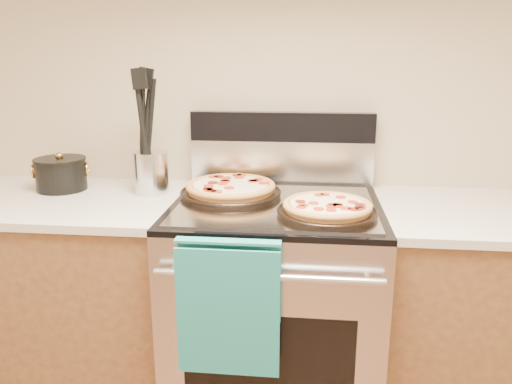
# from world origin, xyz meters

# --- Properties ---
(wall_back) EXTENTS (4.00, 0.00, 4.00)m
(wall_back) POSITION_xyz_m (0.00, 2.00, 1.35)
(wall_back) COLOR #C5B38E
(wall_back) RESTS_ON ground
(range_body) EXTENTS (0.76, 0.68, 0.90)m
(range_body) POSITION_xyz_m (0.00, 1.65, 0.45)
(range_body) COLOR #B7B7BC
(range_body) RESTS_ON ground
(oven_window) EXTENTS (0.56, 0.01, 0.40)m
(oven_window) POSITION_xyz_m (0.00, 1.31, 0.45)
(oven_window) COLOR black
(oven_window) RESTS_ON range_body
(cooktop) EXTENTS (0.76, 0.68, 0.02)m
(cooktop) POSITION_xyz_m (0.00, 1.65, 0.91)
(cooktop) COLOR black
(cooktop) RESTS_ON range_body
(backsplash_lower) EXTENTS (0.76, 0.06, 0.18)m
(backsplash_lower) POSITION_xyz_m (0.00, 1.96, 1.01)
(backsplash_lower) COLOR silver
(backsplash_lower) RESTS_ON cooktop
(backsplash_upper) EXTENTS (0.76, 0.06, 0.12)m
(backsplash_upper) POSITION_xyz_m (0.00, 1.96, 1.16)
(backsplash_upper) COLOR black
(backsplash_upper) RESTS_ON backsplash_lower
(oven_handle) EXTENTS (0.70, 0.03, 0.03)m
(oven_handle) POSITION_xyz_m (0.00, 1.27, 0.80)
(oven_handle) COLOR silver
(oven_handle) RESTS_ON range_body
(dish_towel) EXTENTS (0.32, 0.05, 0.42)m
(dish_towel) POSITION_xyz_m (-0.12, 1.27, 0.70)
(dish_towel) COLOR #1B8B7A
(dish_towel) RESTS_ON oven_handle
(foil_sheet) EXTENTS (0.70, 0.55, 0.01)m
(foil_sheet) POSITION_xyz_m (0.00, 1.62, 0.92)
(foil_sheet) COLOR gray
(foil_sheet) RESTS_ON cooktop
(cabinet_left) EXTENTS (1.00, 0.62, 0.88)m
(cabinet_left) POSITION_xyz_m (-0.88, 1.68, 0.44)
(cabinet_left) COLOR brown
(cabinet_left) RESTS_ON ground
(countertop_left) EXTENTS (1.02, 0.64, 0.03)m
(countertop_left) POSITION_xyz_m (-0.88, 1.68, 0.90)
(countertop_left) COLOR beige
(countertop_left) RESTS_ON cabinet_left
(cabinet_right) EXTENTS (1.00, 0.62, 0.88)m
(cabinet_right) POSITION_xyz_m (0.88, 1.68, 0.44)
(cabinet_right) COLOR brown
(cabinet_right) RESTS_ON ground
(pepperoni_pizza_back) EXTENTS (0.42, 0.42, 0.05)m
(pepperoni_pizza_back) POSITION_xyz_m (-0.18, 1.72, 0.95)
(pepperoni_pizza_back) COLOR #B47437
(pepperoni_pizza_back) RESTS_ON foil_sheet
(pepperoni_pizza_front) EXTENTS (0.38, 0.38, 0.04)m
(pepperoni_pizza_front) POSITION_xyz_m (0.18, 1.52, 0.95)
(pepperoni_pizza_front) COLOR #B47437
(pepperoni_pizza_front) RESTS_ON foil_sheet
(utensil_crock) EXTENTS (0.15, 0.15, 0.17)m
(utensil_crock) POSITION_xyz_m (-0.51, 1.78, 0.99)
(utensil_crock) COLOR silver
(utensil_crock) RESTS_ON countertop_left
(saucepan) EXTENTS (0.25, 0.25, 0.12)m
(saucepan) POSITION_xyz_m (-0.89, 1.79, 0.97)
(saucepan) COLOR black
(saucepan) RESTS_ON countertop_left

